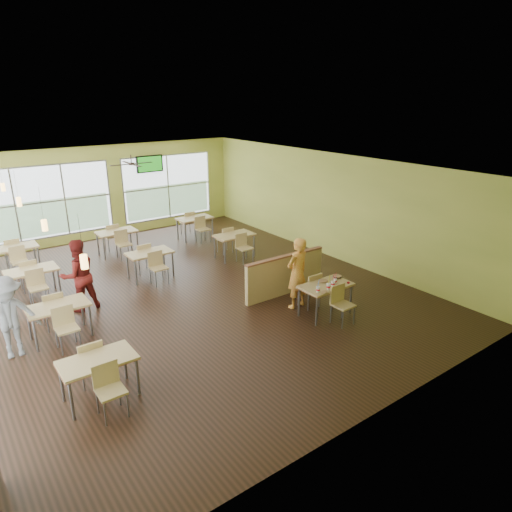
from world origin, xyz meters
The scene contains 20 objects.
room centered at (0.00, 0.00, 1.60)m, with size 12.00×12.04×3.20m.
window_bays centered at (-2.65, 3.08, 1.48)m, with size 9.24×10.24×2.38m.
main_table centered at (2.00, -3.00, 0.63)m, with size 1.22×1.52×0.87m.
half_wall_divider centered at (2.00, -1.55, 0.52)m, with size 2.40×0.14×1.04m.
dining_tables centered at (-1.05, 1.71, 0.63)m, with size 6.92×8.72×0.87m.
pendant_lights centered at (-3.20, 0.68, 2.45)m, with size 0.11×7.31×0.86m.
ceiling_fan centered at (0.00, 3.00, 2.95)m, with size 1.25×1.25×0.29m.
tv_backwall centered at (1.80, 5.90, 2.45)m, with size 1.00×0.07×0.60m.
man_plaid centered at (1.74, -2.29, 0.86)m, with size 0.63×0.42×1.73m, color #CC4716.
patron_maroon centered at (-2.44, 0.61, 0.87)m, with size 0.84×0.66×1.73m, color maroon.
patron_grey centered at (-4.12, -0.69, 0.83)m, with size 1.07×0.62×1.66m, color slate.
cup_blue centered at (1.56, -3.20, 0.82)m, with size 0.09×0.09×0.34m.
cup_yellow centered at (1.85, -3.23, 0.83)m, with size 0.11×0.11×0.38m.
cup_red_near centered at (2.05, -3.16, 0.82)m, with size 0.09×0.09×0.33m.
cup_red_far centered at (2.21, -3.08, 0.81)m, with size 0.08×0.08×0.30m.
food_basket centered at (2.50, -2.86, 0.78)m, with size 0.22×0.22×0.05m.
ketchup_cup centered at (2.47, -3.24, 0.76)m, with size 0.06×0.06×0.03m, color #AA0412.
wrapper_left centered at (1.65, -3.30, 0.77)m, with size 0.15×0.13×0.04m, color #9E754C.
wrapper_mid centered at (2.06, -2.85, 0.78)m, with size 0.22×0.20×0.06m, color #9E754C.
wrapper_right centered at (2.17, -3.19, 0.77)m, with size 0.14×0.12×0.03m, color #9E754C.
Camera 1 is at (-4.92, -9.73, 4.85)m, focal length 32.00 mm.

